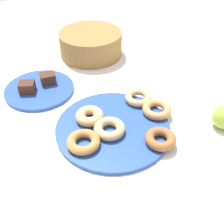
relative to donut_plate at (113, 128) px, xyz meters
name	(u,v)px	position (x,y,z in m)	size (l,w,h in m)	color
ground_plane	(113,129)	(0.00, 0.00, -0.01)	(2.40, 2.40, 0.00)	white
donut_plate	(113,128)	(0.00, 0.00, 0.00)	(0.34, 0.34, 0.01)	#284C9E
donut_0	(109,129)	(-0.01, -0.02, 0.02)	(0.09, 0.09, 0.03)	tan
donut_1	(83,142)	(-0.09, -0.07, 0.02)	(0.09, 0.09, 0.02)	#BC7A3D
donut_2	(90,116)	(-0.07, 0.04, 0.02)	(0.08, 0.08, 0.03)	tan
donut_3	(160,139)	(0.12, -0.08, 0.02)	(0.09, 0.09, 0.03)	#995B2D
donut_4	(138,98)	(0.09, 0.12, 0.02)	(0.09, 0.09, 0.02)	tan
donut_5	(157,110)	(0.14, 0.05, 0.02)	(0.09, 0.09, 0.02)	#C6844C
cake_plate	(40,89)	(-0.24, 0.22, 0.00)	(0.24, 0.24, 0.01)	#284C9E
brownie_near	(27,87)	(-0.27, 0.20, 0.02)	(0.05, 0.04, 0.04)	#472819
brownie_far	(48,78)	(-0.21, 0.25, 0.02)	(0.05, 0.04, 0.04)	#472819
basket	(91,44)	(-0.05, 0.47, 0.04)	(0.26, 0.26, 0.10)	olive
apple	(224,117)	(0.32, -0.02, 0.03)	(0.07, 0.07, 0.07)	#93AD38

